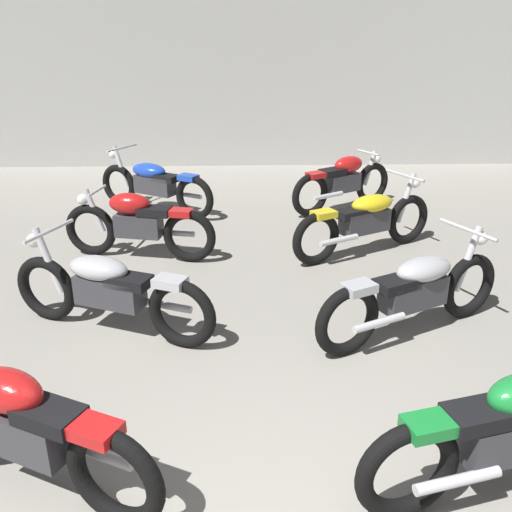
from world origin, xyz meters
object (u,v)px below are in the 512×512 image
Objects in this scene: motorcycle_right_row_0 at (507,433)px; motorcycle_right_row_1 at (414,291)px; motorcycle_right_row_2 at (366,220)px; motorcycle_right_row_3 at (343,181)px; motorcycle_left_row_3 at (154,184)px; motorcycle_left_row_0 at (25,428)px; motorcycle_left_row_1 at (109,289)px; motorcycle_left_row_2 at (138,224)px.

motorcycle_right_row_0 is 1.98m from motorcycle_right_row_1.
motorcycle_right_row_3 is at bearing 88.53° from motorcycle_right_row_2.
motorcycle_left_row_3 is 0.99× the size of motorcycle_right_row_0.
motorcycle_right_row_0 is 0.97× the size of motorcycle_right_row_1.
motorcycle_left_row_0 is at bearing 177.40° from motorcycle_right_row_0.
motorcycle_left_row_3 is 6.59m from motorcycle_right_row_0.
motorcycle_left_row_3 is at bearing 89.94° from motorcycle_left_row_0.
motorcycle_left_row_3 is at bearing 116.33° from motorcycle_right_row_0.
motorcycle_left_row_0 is 0.89× the size of motorcycle_left_row_1.
motorcycle_left_row_2 is at bearing -178.53° from motorcycle_right_row_2.
motorcycle_left_row_2 is 4.90m from motorcycle_right_row_0.
motorcycle_left_row_1 is 1.07× the size of motorcycle_left_row_3.
motorcycle_left_row_0 and motorcycle_right_row_0 have the same top height.
motorcycle_left_row_2 is (-0.03, 1.87, 0.01)m from motorcycle_left_row_1.
motorcycle_left_row_0 is 4.89m from motorcycle_right_row_2.
motorcycle_left_row_0 is 2.93m from motorcycle_right_row_0.
motorcycle_left_row_3 is 0.97× the size of motorcycle_right_row_2.
motorcycle_left_row_2 is 0.98× the size of motorcycle_right_row_1.
motorcycle_left_row_1 reaches higher than motorcycle_right_row_3.
motorcycle_left_row_1 is at bearing -88.66° from motorcycle_left_row_3.
motorcycle_right_row_3 is (0.05, 1.90, 0.01)m from motorcycle_right_row_2.
motorcycle_right_row_0 is (2.92, -5.91, 0.01)m from motorcycle_left_row_3.
motorcycle_right_row_2 is 1.90m from motorcycle_right_row_3.
motorcycle_right_row_2 is at bearing 53.11° from motorcycle_left_row_0.
motorcycle_right_row_1 is (2.85, -0.13, 0.00)m from motorcycle_left_row_1.
motorcycle_right_row_0 is at bearing -36.62° from motorcycle_left_row_1.
motorcycle_left_row_1 is at bearing 143.38° from motorcycle_right_row_0.
motorcycle_left_row_0 is 0.92× the size of motorcycle_right_row_1.
motorcycle_left_row_1 is at bearing -126.97° from motorcycle_right_row_3.
motorcycle_right_row_2 is (2.93, -1.86, 0.00)m from motorcycle_left_row_3.
motorcycle_left_row_0 is at bearing -92.77° from motorcycle_left_row_1.
motorcycle_right_row_3 is (2.98, 0.04, 0.01)m from motorcycle_left_row_3.
motorcycle_right_row_2 is at bearing 90.36° from motorcycle_right_row_1.
motorcycle_left_row_3 is 1.10× the size of motorcycle_right_row_3.
motorcycle_right_row_0 is at bearing -2.60° from motorcycle_left_row_0.
motorcycle_right_row_2 reaches higher than motorcycle_right_row_0.
motorcycle_right_row_2 is (0.01, 4.05, -0.01)m from motorcycle_right_row_0.
motorcycle_left_row_3 and motorcycle_right_row_2 have the same top height.
motorcycle_left_row_0 and motorcycle_right_row_3 have the same top height.
motorcycle_right_row_3 is (2.92, 1.97, 0.00)m from motorcycle_left_row_2.
motorcycle_right_row_1 and motorcycle_right_row_2 have the same top height.
motorcycle_left_row_3 is 4.91m from motorcycle_right_row_1.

